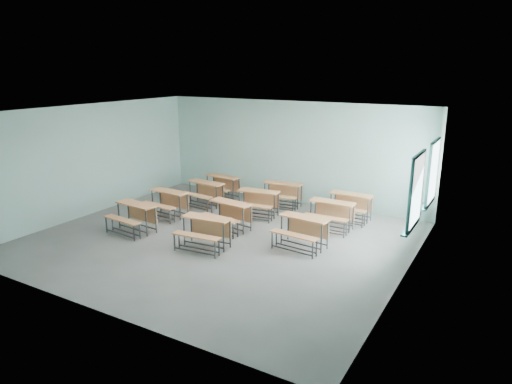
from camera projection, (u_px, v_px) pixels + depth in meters
room at (223, 178)px, 11.09m from camera, size 9.04×8.04×3.24m
desk_unit_r0c0 at (133, 213)px, 11.93m from camera, size 1.27×0.92×0.75m
desk_unit_r0c1 at (204, 228)px, 10.85m from camera, size 1.26×0.90×0.75m
desk_unit_r1c0 at (167, 200)px, 13.15m from camera, size 1.25×0.88×0.75m
desk_unit_r1c1 at (228, 212)px, 12.08m from camera, size 1.29×0.95×0.75m
desk_unit_r1c2 at (302, 228)px, 10.87m from camera, size 1.27×0.91×0.75m
desk_unit_r2c0 at (204, 190)px, 14.17m from camera, size 1.28×0.93×0.75m
desk_unit_r2c1 at (257, 200)px, 13.18m from camera, size 1.28×0.94×0.75m
desk_unit_r2c2 at (331, 211)px, 12.12m from camera, size 1.20×0.81×0.75m
desk_unit_r3c0 at (221, 184)px, 14.95m from camera, size 1.27×0.92×0.75m
desk_unit_r3c1 at (282, 191)px, 14.07m from camera, size 1.26×0.91×0.75m
desk_unit_r3c2 at (350, 203)px, 12.85m from camera, size 1.22×0.84×0.75m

